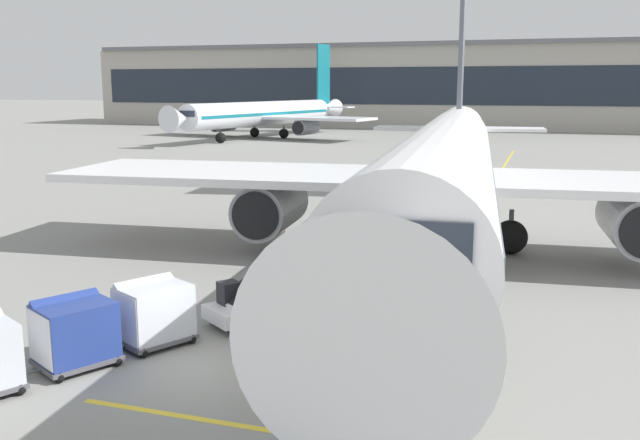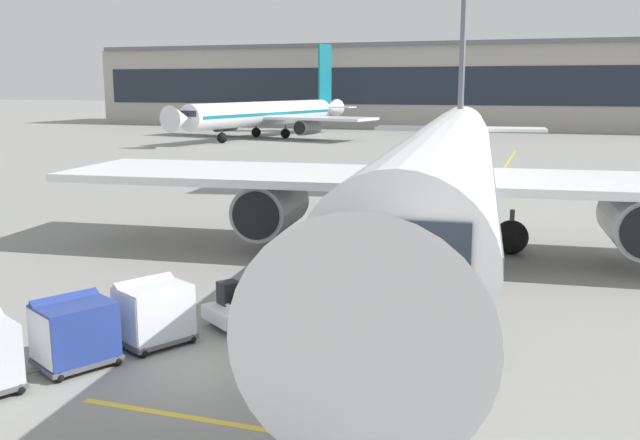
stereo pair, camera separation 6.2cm
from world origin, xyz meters
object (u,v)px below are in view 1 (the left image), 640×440
baggage_cart_lead (153,311)px  safety_cone_engine_keepout (306,253)px  parked_airplane (445,169)px  baggage_cart_second (74,331)px  ground_crew_marshaller (260,326)px  safety_cone_nose_mark (284,237)px  distant_airplane (266,114)px  safety_cone_wingtip (297,267)px  ground_crew_by_carts (170,310)px  ground_crew_by_loader (130,317)px  belt_loader (266,293)px

baggage_cart_lead → safety_cone_engine_keepout: 10.78m
parked_airplane → baggage_cart_second: size_ratio=16.36×
parked_airplane → baggage_cart_lead: parked_airplane is taller
baggage_cart_second → ground_crew_marshaller: size_ratio=1.59×
baggage_cart_lead → parked_airplane: bearing=65.1°
baggage_cart_lead → safety_cone_nose_mark: bearing=94.8°
baggage_cart_lead → ground_crew_marshaller: size_ratio=1.59×
baggage_cart_second → distant_airplane: bearing=109.2°
baggage_cart_second → safety_cone_wingtip: size_ratio=4.47×
parked_airplane → safety_cone_nose_mark: 8.30m
distant_airplane → ground_crew_by_carts: bearing=-69.3°
parked_airplane → safety_cone_engine_keepout: size_ratio=63.68×
ground_crew_by_loader → safety_cone_nose_mark: bearing=93.1°
parked_airplane → belt_loader: 11.86m
ground_crew_by_carts → safety_cone_engine_keepout: 10.46m
parked_airplane → ground_crew_marshaller: (-2.88, -13.94, -2.89)m
belt_loader → baggage_cart_lead: bearing=-128.1°
belt_loader → safety_cone_wingtip: bearing=100.3°
parked_airplane → safety_cone_nose_mark: size_ratio=64.03×
baggage_cart_lead → ground_crew_by_carts: (0.40, 0.29, -0.00)m
belt_loader → safety_cone_wingtip: 5.73m
baggage_cart_second → ground_crew_marshaller: bearing=22.6°
belt_loader → baggage_cart_lead: 3.77m
belt_loader → distant_airplane: 80.97m
belt_loader → safety_cone_wingtip: belt_loader is taller
belt_loader → ground_crew_marshaller: (1.15, -3.19, 0.09)m
baggage_cart_lead → ground_crew_by_loader: (-0.37, -0.65, -0.00)m
safety_cone_engine_keepout → safety_cone_wingtip: 2.18m
belt_loader → safety_cone_nose_mark: bearing=108.2°
distant_airplane → parked_airplane: bearing=-61.2°
baggage_cart_second → baggage_cart_lead: bearing=62.5°
belt_loader → safety_cone_engine_keepout: belt_loader is taller
ground_crew_by_loader → baggage_cart_lead: bearing=60.4°
ground_crew_by_loader → safety_cone_nose_mark: size_ratio=2.46×
baggage_cart_lead → safety_cone_engine_keepout: size_ratio=3.89×
ground_crew_marshaller → safety_cone_wingtip: bearing=103.9°
baggage_cart_second → safety_cone_engine_keepout: (2.05, 12.85, -0.65)m
baggage_cart_second → ground_crew_marshaller: baggage_cart_second is taller
baggage_cart_lead → ground_crew_by_loader: bearing=-119.6°
safety_cone_wingtip → belt_loader: bearing=-79.7°
safety_cone_wingtip → distant_airplane: 75.44m
belt_loader → distant_airplane: distant_airplane is taller
ground_crew_marshaller → distant_airplane: bearing=112.5°
parked_airplane → baggage_cart_second: parked_airplane is taller
parked_airplane → belt_loader: parked_airplane is taller
belt_loader → ground_crew_by_carts: 3.30m
belt_loader → baggage_cart_lead: belt_loader is taller
safety_cone_wingtip → safety_cone_nose_mark: bearing=116.4°
ground_crew_marshaller → safety_cone_wingtip: ground_crew_marshaller is taller
baggage_cart_lead → safety_cone_engine_keepout: (0.93, 10.72, -0.65)m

